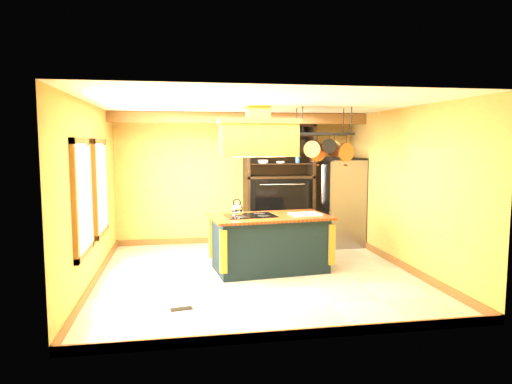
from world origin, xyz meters
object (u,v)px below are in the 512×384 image
object	(u,v)px
pot_rack	(324,141)
hutch	(278,199)
kitchen_island	(270,242)
refrigerator	(341,204)
range_hood	(258,136)

from	to	relation	value
pot_rack	hutch	world-z (taller)	pot_rack
kitchen_island	hutch	size ratio (longest dim) A/B	0.81
kitchen_island	hutch	xyz separation A→B (m)	(0.58, 1.99, 0.48)
kitchen_island	refrigerator	distance (m)	2.51
range_hood	hutch	distance (m)	2.49
pot_rack	refrigerator	size ratio (longest dim) A/B	0.57
kitchen_island	refrigerator	world-z (taller)	refrigerator
kitchen_island	range_hood	size ratio (longest dim) A/B	1.59
refrigerator	pot_rack	bearing A→B (deg)	-119.09
pot_rack	hutch	distance (m)	2.34
kitchen_island	pot_rack	xyz separation A→B (m)	(0.91, -0.00, 1.67)
range_hood	refrigerator	size ratio (longest dim) A/B	0.72
range_hood	pot_rack	distance (m)	1.12
range_hood	pot_rack	size ratio (longest dim) A/B	1.28
refrigerator	hutch	size ratio (longest dim) A/B	0.71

